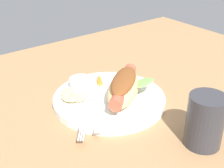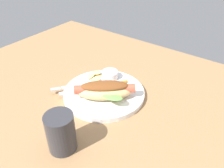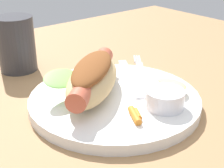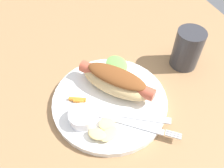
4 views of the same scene
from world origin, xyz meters
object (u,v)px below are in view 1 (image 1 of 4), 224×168
fork (86,113)px  knife (95,110)px  carrot_garnish (101,81)px  drinking_cup (205,121)px  plate (109,99)px  hot_dog (123,87)px  chips_pile (72,96)px  sauce_ramekin (81,83)px

fork → knife: bearing=125.0°
carrot_garnish → drinking_cup: drinking_cup is taller
plate → fork: bearing=-159.9°
fork → carrot_garnish: size_ratio=3.66×
plate → carrot_garnish: carrot_garnish is taller
hot_dog → fork: size_ratio=1.23×
drinking_cup → chips_pile: bearing=114.7°
fork → chips_pile: (0.90, 7.28, 0.56)cm
plate → carrot_garnish: size_ratio=6.79×
knife → chips_pile: bearing=-139.2°
sauce_ramekin → knife: 10.86cm
sauce_ramekin → chips_pile: sauce_ramekin is taller
carrot_garnish → chips_pile: bearing=-165.8°
plate → carrot_garnish: (2.40, 6.72, 1.23)cm
hot_dog → fork: bearing=-36.4°
chips_pile → carrot_garnish: (9.75, 2.46, -0.33)cm
drinking_cup → hot_dog: bearing=98.1°
chips_pile → drinking_cup: bearing=-65.3°
sauce_ramekin → drinking_cup: drinking_cup is taller
knife → chips_pile: 7.58cm
sauce_ramekin → knife: (-3.00, -10.38, -1.09)cm
hot_dog → sauce_ramekin: 11.00cm
hot_dog → drinking_cup: size_ratio=1.67×
fork → carrot_garnish: (10.65, 9.74, 0.23)cm
plate → chips_pile: (-7.35, 4.26, 1.56)cm
hot_dog → carrot_garnish: size_ratio=4.50×
carrot_garnish → sauce_ramekin: bearing=175.1°
fork → chips_pile: bearing=-147.6°
plate → hot_dog: 4.83cm
chips_pile → carrot_garnish: chips_pile is taller
fork → carrot_garnish: bearing=171.9°
sauce_ramekin → fork: 11.50cm
plate → knife: bearing=-152.3°
knife → drinking_cup: 22.30cm
knife → drinking_cup: size_ratio=1.50×
sauce_ramekin → knife: bearing=-106.1°
fork → chips_pile: chips_pile is taller
chips_pile → drinking_cup: drinking_cup is taller
knife → hot_dog: bearing=126.4°
carrot_garnish → drinking_cup: (2.51, -29.04, 3.04)cm
plate → chips_pile: chips_pile is taller
fork → drinking_cup: (13.16, -19.30, 3.28)cm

